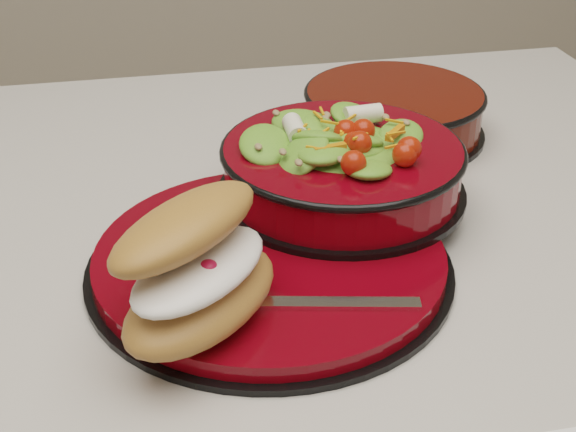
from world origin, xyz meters
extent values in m
cube|color=beige|center=(0.00, 0.00, 0.88)|extent=(1.24, 0.74, 0.04)
cylinder|color=black|center=(0.09, -0.13, 0.90)|extent=(0.31, 0.31, 0.01)
cylinder|color=#630309|center=(0.09, -0.13, 0.91)|extent=(0.30, 0.30, 0.01)
torus|color=black|center=(0.10, -0.14, 0.92)|extent=(0.17, 0.17, 0.01)
cylinder|color=black|center=(0.18, -0.04, 0.92)|extent=(0.23, 0.23, 0.01)
cylinder|color=#630309|center=(0.18, -0.04, 0.95)|extent=(0.22, 0.22, 0.04)
torus|color=black|center=(0.18, -0.04, 0.97)|extent=(0.23, 0.23, 0.01)
ellipsoid|color=#427520|center=(0.18, -0.04, 0.96)|extent=(0.19, 0.19, 0.08)
sphere|color=red|center=(0.22, -0.04, 1.01)|extent=(0.02, 0.02, 0.02)
sphere|color=red|center=(0.21, -0.01, 1.01)|extent=(0.02, 0.02, 0.02)
sphere|color=red|center=(0.17, 0.00, 1.01)|extent=(0.02, 0.02, 0.02)
sphere|color=red|center=(0.14, -0.02, 1.01)|extent=(0.02, 0.02, 0.02)
sphere|color=red|center=(0.14, -0.06, 1.01)|extent=(0.02, 0.02, 0.02)
sphere|color=red|center=(0.17, -0.09, 1.01)|extent=(0.02, 0.02, 0.02)
sphere|color=red|center=(0.21, -0.08, 1.01)|extent=(0.02, 0.02, 0.02)
cylinder|color=silver|center=(0.21, 0.00, 1.01)|extent=(0.04, 0.04, 0.02)
cylinder|color=silver|center=(0.14, -0.02, 1.01)|extent=(0.04, 0.03, 0.02)
cube|color=orange|center=(0.16, -0.07, 1.01)|extent=(0.03, 0.03, 0.01)
cube|color=orange|center=(0.22, -0.05, 1.01)|extent=(0.03, 0.02, 0.01)
ellipsoid|color=#BA7538|center=(0.03, -0.21, 0.94)|extent=(0.16, 0.16, 0.04)
ellipsoid|color=white|center=(0.03, -0.21, 0.97)|extent=(0.14, 0.14, 0.02)
ellipsoid|color=#BA7538|center=(0.03, -0.19, 0.99)|extent=(0.15, 0.15, 0.04)
sphere|color=#B50C27|center=(0.00, -0.21, 0.97)|extent=(0.02, 0.02, 0.02)
sphere|color=#B50C27|center=(0.03, -0.22, 0.97)|extent=(0.02, 0.02, 0.02)
sphere|color=#191947|center=(0.02, -0.20, 0.97)|extent=(0.01, 0.01, 0.01)
sphere|color=#191947|center=(0.04, -0.21, 0.97)|extent=(0.01, 0.01, 0.01)
sphere|color=#191947|center=(0.03, -0.22, 0.97)|extent=(0.01, 0.01, 0.01)
cube|color=silver|center=(0.12, -0.21, 0.92)|extent=(0.14, 0.04, 0.00)
cube|color=silver|center=(0.04, -0.19, 0.92)|extent=(0.05, 0.03, 0.00)
cylinder|color=black|center=(0.28, 0.12, 0.90)|extent=(0.21, 0.21, 0.01)
cylinder|color=#4C0D05|center=(0.28, 0.12, 0.93)|extent=(0.20, 0.20, 0.05)
torus|color=black|center=(0.28, 0.12, 0.95)|extent=(0.21, 0.21, 0.01)
camera|label=1|loc=(-0.01, -0.69, 1.29)|focal=50.00mm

